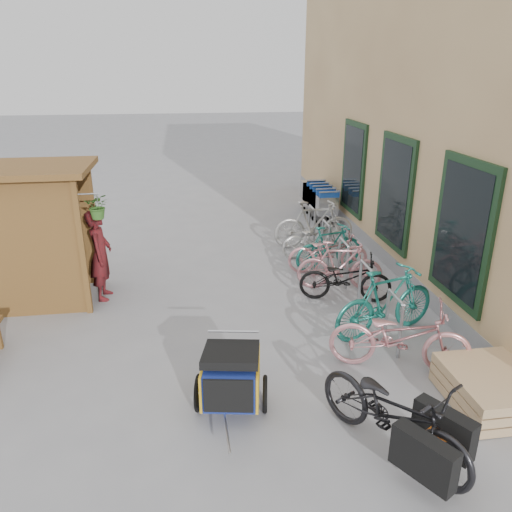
{
  "coord_description": "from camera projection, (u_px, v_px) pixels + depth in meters",
  "views": [
    {
      "loc": [
        -0.6,
        -6.06,
        3.92
      ],
      "look_at": [
        0.5,
        1.5,
        1.0
      ],
      "focal_mm": 35.0,
      "sensor_mm": 36.0,
      "label": 1
    }
  ],
  "objects": [
    {
      "name": "ground",
      "position": [
        236.0,
        361.0,
        7.08
      ],
      "size": [
        80.0,
        80.0,
        0.0
      ],
      "primitive_type": "plane",
      "color": "gray"
    },
    {
      "name": "building",
      "position": [
        508.0,
        87.0,
        10.87
      ],
      "size": [
        6.07,
        13.0,
        7.0
      ],
      "color": "tan",
      "rests_on": "ground"
    },
    {
      "name": "kiosk",
      "position": [
        25.0,
        217.0,
        8.37
      ],
      "size": [
        2.49,
        1.65,
        2.4
      ],
      "color": "brown",
      "rests_on": "ground"
    },
    {
      "name": "bike_rack",
      "position": [
        343.0,
        258.0,
        9.42
      ],
      "size": [
        0.05,
        5.35,
        0.86
      ],
      "color": "#A5A8AD",
      "rests_on": "ground"
    },
    {
      "name": "pallet_stack",
      "position": [
        491.0,
        389.0,
        6.12
      ],
      "size": [
        1.0,
        1.2,
        0.4
      ],
      "color": "tan",
      "rests_on": "ground"
    },
    {
      "name": "shopping_carts",
      "position": [
        318.0,
        197.0,
        13.62
      ],
      "size": [
        0.55,
        2.17,
        0.98
      ],
      "color": "silver",
      "rests_on": "ground"
    },
    {
      "name": "child_trailer",
      "position": [
        231.0,
        375.0,
        5.93
      ],
      "size": [
        0.93,
        1.5,
        0.86
      ],
      "rotation": [
        0.0,
        0.0,
        -0.17
      ],
      "color": "navy",
      "rests_on": "ground"
    },
    {
      "name": "cargo_bike",
      "position": [
        396.0,
        415.0,
        5.22
      ],
      "size": [
        1.55,
        1.99,
        1.01
      ],
      "rotation": [
        0.0,
        0.0,
        0.53
      ],
      "color": "black",
      "rests_on": "ground"
    },
    {
      "name": "person_kiosk",
      "position": [
        100.0,
        255.0,
        8.74
      ],
      "size": [
        0.41,
        0.61,
        1.63
      ],
      "primitive_type": "imported",
      "rotation": [
        0.0,
        0.0,
        1.53
      ],
      "color": "maroon",
      "rests_on": "ground"
    },
    {
      "name": "bike_0",
      "position": [
        400.0,
        337.0,
        6.74
      ],
      "size": [
        2.0,
        1.23,
        0.99
      ],
      "primitive_type": "imported",
      "rotation": [
        0.0,
        0.0,
        1.24
      ],
      "color": "#CA8389",
      "rests_on": "ground"
    },
    {
      "name": "bike_1",
      "position": [
        386.0,
        302.0,
        7.6
      ],
      "size": [
        1.91,
        1.06,
        1.11
      ],
      "primitive_type": "imported",
      "rotation": [
        0.0,
        0.0,
        1.88
      ],
      "color": "#1E786B",
      "rests_on": "ground"
    },
    {
      "name": "bike_2",
      "position": [
        345.0,
        278.0,
        8.77
      ],
      "size": [
        1.7,
        0.96,
        0.85
      ],
      "primitive_type": "imported",
      "rotation": [
        0.0,
        0.0,
        1.31
      ],
      "color": "black",
      "rests_on": "ground"
    },
    {
      "name": "bike_3",
      "position": [
        340.0,
        266.0,
        9.19
      ],
      "size": [
        1.63,
        0.76,
        0.95
      ],
      "primitive_type": "imported",
      "rotation": [
        0.0,
        0.0,
        1.36
      ],
      "color": "#CA8389",
      "rests_on": "ground"
    },
    {
      "name": "bike_4",
      "position": [
        328.0,
        252.0,
        9.99
      ],
      "size": [
        1.65,
        0.66,
        0.85
      ],
      "primitive_type": "imported",
      "rotation": [
        0.0,
        0.0,
        1.51
      ],
      "color": "#CA8389",
      "rests_on": "ground"
    },
    {
      "name": "bike_5",
      "position": [
        329.0,
        247.0,
        10.16
      ],
      "size": [
        1.6,
        0.83,
        0.92
      ],
      "primitive_type": "imported",
      "rotation": [
        0.0,
        0.0,
        1.84
      ],
      "color": "#1E786B",
      "rests_on": "ground"
    },
    {
      "name": "bike_6",
      "position": [
        315.0,
        238.0,
        10.87
      ],
      "size": [
        1.63,
        0.86,
        0.81
      ],
      "primitive_type": "imported",
      "rotation": [
        0.0,
        0.0,
        1.79
      ],
      "color": "#B3B2AE",
      "rests_on": "ground"
    },
    {
      "name": "bike_7",
      "position": [
        314.0,
        224.0,
        11.33
      ],
      "size": [
        1.83,
        0.53,
        1.1
      ],
      "primitive_type": "imported",
      "rotation": [
        0.0,
        0.0,
        1.56
      ],
      "color": "#B3B2AE",
      "rests_on": "ground"
    }
  ]
}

